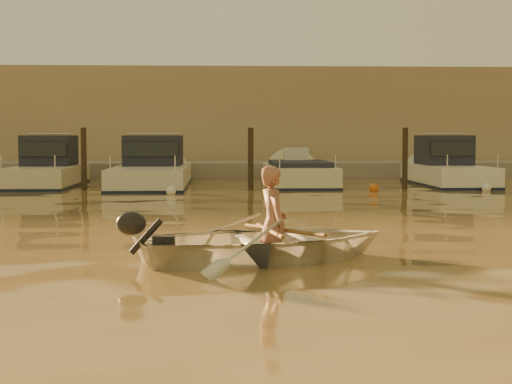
{
  "coord_description": "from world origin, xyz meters",
  "views": [
    {
      "loc": [
        -1.25,
        -11.27,
        1.79
      ],
      "look_at": [
        -0.56,
        2.78,
        0.75
      ],
      "focal_mm": 55.0,
      "sensor_mm": 36.0,
      "label": 1
    }
  ],
  "objects": [
    {
      "name": "piling_3",
      "position": [
        4.8,
        13.8,
        0.9
      ],
      "size": [
        0.18,
        0.18,
        2.2
      ],
      "primitive_type": "cylinder",
      "color": "#2D2319",
      "rests_on": "ground_plane"
    },
    {
      "name": "fender_c",
      "position": [
        -2.65,
        12.07,
        0.1
      ],
      "size": [
        0.3,
        0.3,
        0.3
      ],
      "primitive_type": "sphere",
      "color": "white",
      "rests_on": "ground_plane"
    },
    {
      "name": "dinghy",
      "position": [
        -0.56,
        -0.22,
        0.26
      ],
      "size": [
        4.22,
        3.5,
        0.76
      ],
      "primitive_type": "imported",
      "rotation": [
        0.0,
        0.0,
        1.85
      ],
      "color": "silver",
      "rests_on": "ground_plane"
    },
    {
      "name": "fender_e",
      "position": [
        7.21,
        12.98,
        0.1
      ],
      "size": [
        0.3,
        0.3,
        0.3
      ],
      "primitive_type": "sphere",
      "color": "white",
      "rests_on": "ground_plane"
    },
    {
      "name": "moored_boat_1",
      "position": [
        -7.15,
        16.0,
        0.62
      ],
      "size": [
        2.07,
        6.21,
        1.75
      ],
      "primitive_type": null,
      "color": "beige",
      "rests_on": "ground_plane"
    },
    {
      "name": "outboard_motor",
      "position": [
        -2.01,
        -0.63,
        0.28
      ],
      "size": [
        0.97,
        0.63,
        0.7
      ],
      "primitive_type": null,
      "rotation": [
        0.0,
        0.0,
        0.28
      ],
      "color": "black",
      "rests_on": "dinghy"
    },
    {
      "name": "oar_starboard",
      "position": [
        -0.52,
        -0.21,
        0.42
      ],
      "size": [
        0.27,
        2.1,
        0.13
      ],
      "primitive_type": "cylinder",
      "rotation": [
        1.54,
        0.0,
        0.1
      ],
      "color": "brown",
      "rests_on": "dinghy"
    },
    {
      "name": "person",
      "position": [
        -0.47,
        -0.2,
        0.52
      ],
      "size": [
        0.54,
        0.68,
        1.64
      ],
      "primitive_type": "imported",
      "rotation": [
        0.0,
        0.0,
        1.85
      ],
      "color": "#975F4B",
      "rests_on": "dinghy"
    },
    {
      "name": "moored_boat_4",
      "position": [
        6.87,
        16.0,
        0.62
      ],
      "size": [
        2.04,
        6.37,
        1.75
      ],
      "primitive_type": null,
      "color": "white",
      "rests_on": "ground_plane"
    },
    {
      "name": "fender_d",
      "position": [
        3.63,
        13.02,
        0.1
      ],
      "size": [
        0.3,
        0.3,
        0.3
      ],
      "primitive_type": "sphere",
      "color": "#C35A17",
      "rests_on": "ground_plane"
    },
    {
      "name": "quay",
      "position": [
        0.0,
        21.5,
        0.15
      ],
      "size": [
        52.0,
        4.0,
        1.0
      ],
      "primitive_type": "cube",
      "color": "gray",
      "rests_on": "ground_plane"
    },
    {
      "name": "ground_plane",
      "position": [
        0.0,
        0.0,
        0.0
      ],
      "size": [
        160.0,
        160.0,
        0.0
      ],
      "primitive_type": "plane",
      "color": "olive",
      "rests_on": "ground"
    },
    {
      "name": "oar_port",
      "position": [
        -0.32,
        -0.15,
        0.42
      ],
      "size": [
        1.03,
        1.89,
        0.13
      ],
      "primitive_type": "cylinder",
      "rotation": [
        1.54,
        0.0,
        0.49
      ],
      "color": "brown",
      "rests_on": "dinghy"
    },
    {
      "name": "piling_2",
      "position": [
        -0.2,
        13.8,
        0.9
      ],
      "size": [
        0.18,
        0.18,
        2.2
      ],
      "primitive_type": "cylinder",
      "color": "#2D2319",
      "rests_on": "ground_plane"
    },
    {
      "name": "fender_b",
      "position": [
        -7.08,
        13.96,
        0.1
      ],
      "size": [
        0.3,
        0.3,
        0.3
      ],
      "primitive_type": "sphere",
      "color": "#EC481B",
      "rests_on": "ground_plane"
    },
    {
      "name": "piling_1",
      "position": [
        -5.5,
        13.8,
        0.9
      ],
      "size": [
        0.18,
        0.18,
        2.2
      ],
      "primitive_type": "cylinder",
      "color": "#2D2319",
      "rests_on": "ground_plane"
    },
    {
      "name": "moored_boat_3",
      "position": [
        1.58,
        16.0,
        0.22
      ],
      "size": [
        2.21,
        6.33,
        0.95
      ],
      "primitive_type": null,
      "color": "beige",
      "rests_on": "ground_plane"
    },
    {
      "name": "waterfront_building",
      "position": [
        0.0,
        27.0,
        2.4
      ],
      "size": [
        46.0,
        7.0,
        4.8
      ],
      "primitive_type": "cube",
      "color": "#9E8466",
      "rests_on": "quay"
    },
    {
      "name": "moored_boat_2",
      "position": [
        -3.52,
        16.0,
        0.62
      ],
      "size": [
        2.44,
        8.11,
        1.75
      ],
      "primitive_type": null,
      "color": "silver",
      "rests_on": "ground_plane"
    }
  ]
}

